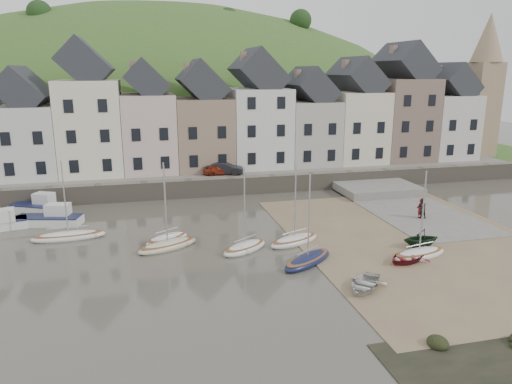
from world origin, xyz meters
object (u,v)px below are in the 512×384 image
object	(u,v)px
person_red	(420,208)
person_dark	(422,208)
rowboat_white	(364,284)
rowboat_red	(407,257)
rowboat_green	(421,238)
sailboat_0	(69,236)
car_right	(225,168)
car_left	(220,169)

from	to	relation	value
person_red	person_dark	bearing A→B (deg)	104.35
rowboat_white	rowboat_red	size ratio (longest dim) A/B	1.01
rowboat_green	person_red	xyz separation A→B (m)	(3.84, 6.27, 0.18)
rowboat_white	person_dark	size ratio (longest dim) A/B	1.76
sailboat_0	person_dark	xyz separation A→B (m)	(28.95, -1.87, 0.75)
rowboat_green	car_right	distance (m)	23.51
person_dark	car_right	distance (m)	20.78
rowboat_red	person_dark	world-z (taller)	person_dark
car_left	car_right	distance (m)	0.54
car_right	sailboat_0	bearing A→B (deg)	147.19
sailboat_0	person_dark	size ratio (longest dim) A/B	3.55
rowboat_red	car_right	distance (m)	24.52
person_dark	car_right	bearing A→B (deg)	-39.51
rowboat_white	car_right	xyz separation A→B (m)	(-3.71, 26.11, 1.87)
sailboat_0	rowboat_green	xyz separation A→B (m)	(25.03, -8.03, 0.52)
car_left	rowboat_green	bearing A→B (deg)	-147.94
person_red	car_right	distance (m)	20.65
person_red	car_left	world-z (taller)	car_left
rowboat_green	car_right	size ratio (longest dim) A/B	0.68
rowboat_white	sailboat_0	bearing A→B (deg)	-172.37
person_dark	rowboat_green	bearing A→B (deg)	63.30
car_left	rowboat_white	bearing A→B (deg)	-166.88
rowboat_green	car_right	bearing A→B (deg)	-152.19
sailboat_0	rowboat_green	bearing A→B (deg)	-17.80
rowboat_white	car_left	size ratio (longest dim) A/B	0.87
rowboat_red	car_left	distance (m)	24.71
person_red	car_right	size ratio (longest dim) A/B	0.42
rowboat_red	person_red	world-z (taller)	person_red
person_dark	car_left	distance (m)	21.16
sailboat_0	car_right	bearing A→B (deg)	41.87
car_right	car_left	bearing A→B (deg)	105.32
rowboat_white	person_dark	world-z (taller)	person_dark
rowboat_red	car_left	xyz separation A→B (m)	(-8.87, 22.99, 1.83)
rowboat_red	car_right	xyz separation A→B (m)	(-8.33, 22.99, 1.88)
sailboat_0	rowboat_green	size ratio (longest dim) A/B	2.32
sailboat_0	car_left	xyz separation A→B (m)	(13.83, 12.87, 1.95)
rowboat_white	rowboat_green	world-z (taller)	rowboat_green
person_dark	car_left	bearing A→B (deg)	-38.47
rowboat_green	person_dark	bearing A→B (deg)	148.29
rowboat_white	rowboat_red	xyz separation A→B (m)	(4.62, 3.12, -0.00)
person_dark	car_left	world-z (taller)	car_left
rowboat_red	car_right	world-z (taller)	car_right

